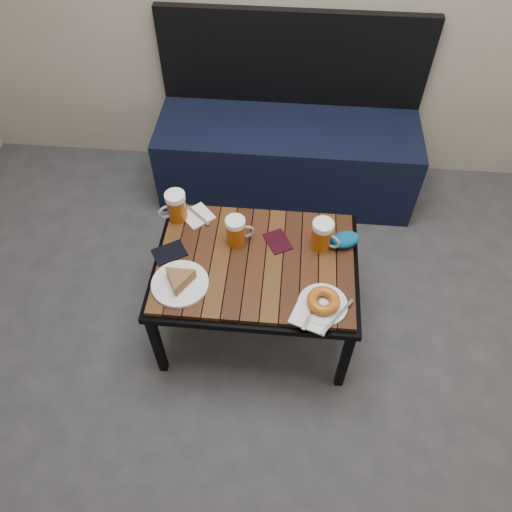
# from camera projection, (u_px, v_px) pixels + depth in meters

# --- Properties ---
(ground) EXTENTS (4.00, 4.00, 0.00)m
(ground) POSITION_uv_depth(u_px,v_px,m) (300.00, 508.00, 1.88)
(ground) COLOR #2D2D30
(ground) RESTS_ON ground
(bench) EXTENTS (1.40, 0.50, 0.95)m
(bench) POSITION_uv_depth(u_px,v_px,m) (287.00, 150.00, 2.78)
(bench) COLOR black
(bench) RESTS_ON ground
(cafe_table) EXTENTS (0.84, 0.62, 0.47)m
(cafe_table) POSITION_uv_depth(u_px,v_px,m) (256.00, 267.00, 2.07)
(cafe_table) COLOR black
(cafe_table) RESTS_ON ground
(beer_mug_left) EXTENTS (0.13, 0.11, 0.14)m
(beer_mug_left) POSITION_uv_depth(u_px,v_px,m) (176.00, 206.00, 2.13)
(beer_mug_left) COLOR #9C470C
(beer_mug_left) RESTS_ON cafe_table
(beer_mug_centre) EXTENTS (0.13, 0.10, 0.13)m
(beer_mug_centre) POSITION_uv_depth(u_px,v_px,m) (236.00, 231.00, 2.05)
(beer_mug_centre) COLOR #9C470C
(beer_mug_centre) RESTS_ON cafe_table
(beer_mug_right) EXTENTS (0.13, 0.11, 0.14)m
(beer_mug_right) POSITION_uv_depth(u_px,v_px,m) (322.00, 235.00, 2.03)
(beer_mug_right) COLOR #9C470C
(beer_mug_right) RESTS_ON cafe_table
(plate_pie) EXTENTS (0.23, 0.23, 0.06)m
(plate_pie) POSITION_uv_depth(u_px,v_px,m) (180.00, 281.00, 1.94)
(plate_pie) COLOR white
(plate_pie) RESTS_ON cafe_table
(plate_bagel) EXTENTS (0.21, 0.23, 0.05)m
(plate_bagel) POSITION_uv_depth(u_px,v_px,m) (323.00, 302.00, 1.88)
(plate_bagel) COLOR white
(plate_bagel) RESTS_ON cafe_table
(napkin_left) EXTENTS (0.17, 0.17, 0.01)m
(napkin_left) POSITION_uv_depth(u_px,v_px,m) (197.00, 216.00, 2.18)
(napkin_left) COLOR white
(napkin_left) RESTS_ON cafe_table
(napkin_right) EXTENTS (0.17, 0.16, 0.01)m
(napkin_right) POSITION_uv_depth(u_px,v_px,m) (311.00, 316.00, 1.86)
(napkin_right) COLOR white
(napkin_right) RESTS_ON cafe_table
(passport_navy) EXTENTS (0.16, 0.15, 0.01)m
(passport_navy) POSITION_uv_depth(u_px,v_px,m) (169.00, 253.00, 2.05)
(passport_navy) COLOR black
(passport_navy) RESTS_ON cafe_table
(passport_burgundy) EXTENTS (0.14, 0.15, 0.01)m
(passport_burgundy) POSITION_uv_depth(u_px,v_px,m) (278.00, 241.00, 2.09)
(passport_burgundy) COLOR black
(passport_burgundy) RESTS_ON cafe_table
(knit_pouch) EXTENTS (0.15, 0.13, 0.05)m
(knit_pouch) POSITION_uv_depth(u_px,v_px,m) (345.00, 240.00, 2.07)
(knit_pouch) COLOR navy
(knit_pouch) RESTS_ON cafe_table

